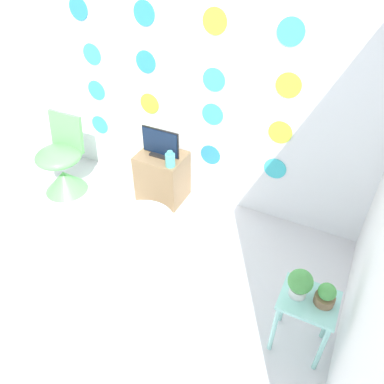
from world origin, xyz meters
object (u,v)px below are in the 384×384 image
vase (170,160)px  potted_plant_right (326,295)px  bathtub (143,243)px  tv (160,144)px  chair (63,168)px  potted_plant_left (300,283)px

vase → potted_plant_right: 1.82m
bathtub → vase: size_ratio=6.25×
bathtub → potted_plant_right: potted_plant_right is taller
bathtub → potted_plant_right: size_ratio=6.09×
bathtub → tv: size_ratio=2.54×
chair → potted_plant_right: chair is taller
chair → potted_plant_left: chair is taller
tv → potted_plant_right: (1.76, -1.00, -0.06)m
potted_plant_right → bathtub: bearing=175.5°
tv → potted_plant_left: (1.60, -1.01, -0.02)m
tv → potted_plant_left: size_ratio=1.87×
bathtub → chair: chair is taller
bathtub → chair: bearing=158.5°
bathtub → potted_plant_right: (1.43, -0.11, 0.32)m
tv → potted_plant_right: bearing=-29.5°
chair → tv: (1.00, 0.36, 0.37)m
tv → bathtub: bearing=-69.5°
tv → potted_plant_right: tv is taller
bathtub → vase: 0.85m
vase → potted_plant_left: bearing=-32.0°
chair → tv: 1.12m
potted_plant_left → vase: bearing=148.0°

